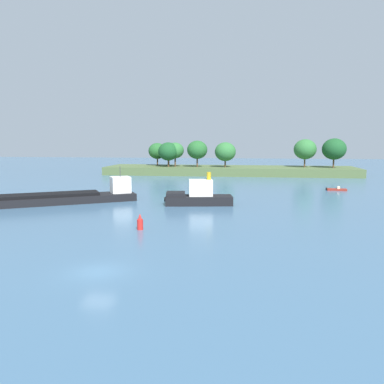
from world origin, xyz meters
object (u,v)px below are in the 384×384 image
Objects in this scene: tugboat at (198,196)px; channel_buoy_red at (140,223)px; cargo_barge at (45,198)px; small_motorboat at (337,189)px.

channel_buoy_red is at bearing -103.53° from tugboat.
cargo_barge is 56.52m from small_motorboat.
small_motorboat is (50.96, 24.44, -0.73)m from cargo_barge.
tugboat is 5.84× the size of channel_buoy_red.
cargo_barge is 25.59m from channel_buoy_red.
cargo_barge is at bearing -154.38° from small_motorboat.
small_motorboat is at bearing 52.55° from channel_buoy_red.
cargo_barge reaches higher than tugboat.
tugboat is 34.05m from small_motorboat.
tugboat reaches higher than small_motorboat.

